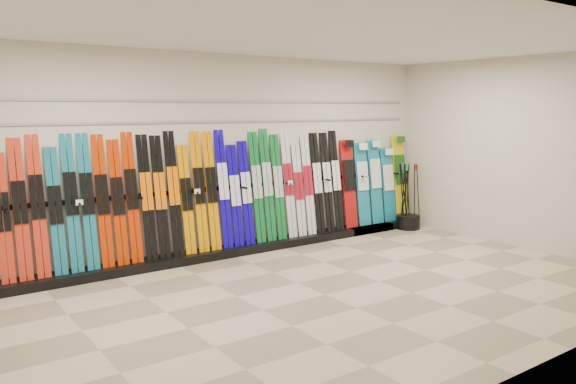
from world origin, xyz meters
TOP-DOWN VIEW (x-y plane):
  - floor at (0.00, 0.00)m, footprint 8.00×8.00m
  - back_wall at (0.00, 2.50)m, footprint 8.00×0.00m
  - right_wall at (4.00, 0.00)m, footprint 0.00×5.00m
  - ceiling at (0.00, 0.00)m, footprint 8.00×8.00m
  - ski_rack_base at (0.22, 2.28)m, footprint 8.00×0.40m
  - skis at (-0.47, 2.36)m, footprint 5.37×0.30m
  - snowboards at (3.10, 2.35)m, footprint 1.56×0.24m
  - pole_bin at (3.60, 2.00)m, footprint 0.43×0.43m
  - ski_poles at (3.62, 2.05)m, footprint 0.27×0.37m
  - slatwall_rail_0 at (0.00, 2.48)m, footprint 7.60×0.02m
  - slatwall_rail_1 at (0.00, 2.48)m, footprint 7.60×0.02m

SIDE VIEW (x-z plane):
  - floor at x=0.00m, z-range 0.00..0.00m
  - ski_rack_base at x=0.22m, z-range 0.00..0.12m
  - pole_bin at x=3.60m, z-range 0.00..0.25m
  - ski_poles at x=3.62m, z-range 0.02..1.20m
  - snowboards at x=3.10m, z-range 0.08..1.65m
  - skis at x=-0.47m, z-range 0.06..1.88m
  - back_wall at x=0.00m, z-range -2.50..5.50m
  - right_wall at x=4.00m, z-range -1.00..4.00m
  - slatwall_rail_0 at x=0.00m, z-range 1.98..2.02m
  - slatwall_rail_1 at x=0.00m, z-range 2.28..2.31m
  - ceiling at x=0.00m, z-range 3.00..3.00m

